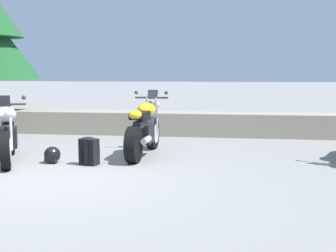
{
  "coord_description": "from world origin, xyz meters",
  "views": [
    {
      "loc": [
        2.68,
        -6.15,
        1.55
      ],
      "look_at": [
        1.62,
        1.2,
        0.65
      ],
      "focal_mm": 48.7,
      "sensor_mm": 36.0,
      "label": 1
    }
  ],
  "objects": [
    {
      "name": "ground_plane",
      "position": [
        0.0,
        0.0,
        0.0
      ],
      "size": [
        120.0,
        120.0,
        0.0
      ],
      "primitive_type": "plane",
      "color": "gray"
    },
    {
      "name": "stone_wall",
      "position": [
        0.0,
        4.8,
        0.28
      ],
      "size": [
        36.0,
        0.8,
        0.55
      ],
      "primitive_type": "cube",
      "color": "gray",
      "rests_on": "ground"
    },
    {
      "name": "motorcycle_silver_near_left",
      "position": [
        -1.15,
        1.08,
        0.49
      ],
      "size": [
        1.1,
        1.93,
        1.18
      ],
      "color": "black",
      "rests_on": "ground"
    },
    {
      "name": "motorcycle_yellow_centre",
      "position": [
        1.06,
        2.02,
        0.49
      ],
      "size": [
        0.67,
        2.07,
        1.18
      ],
      "color": "black",
      "rests_on": "ground"
    },
    {
      "name": "rider_backpack",
      "position": [
        0.33,
        1.02,
        0.24
      ],
      "size": [
        0.34,
        0.32,
        0.47
      ],
      "color": "black",
      "rests_on": "ground"
    },
    {
      "name": "rider_helmet",
      "position": [
        -0.34,
        1.07,
        0.14
      ],
      "size": [
        0.28,
        0.28,
        0.28
      ],
      "color": "black",
      "rests_on": "ground"
    }
  ]
}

